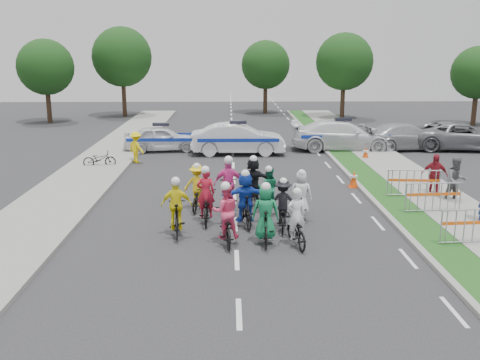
{
  "coord_description": "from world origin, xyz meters",
  "views": [
    {
      "loc": [
        -0.19,
        -13.33,
        5.45
      ],
      "look_at": [
        0.18,
        4.51,
        1.1
      ],
      "focal_mm": 40.0,
      "sensor_mm": 36.0,
      "label": 1
    }
  ],
  "objects_px": {
    "rider_6": "(206,203)",
    "spectator_1": "(456,180)",
    "tree_3": "(122,57)",
    "tree_4": "(266,65)",
    "tree_2": "(478,73)",
    "barrier_1": "(433,199)",
    "civilian_suv": "(462,136)",
    "rider_9": "(229,191)",
    "cone_1": "(366,153)",
    "police_car_1": "(238,139)",
    "rider_7": "(301,200)",
    "marshal_hiviz": "(136,147)",
    "spectator_2": "(434,175)",
    "rider_1": "(265,220)",
    "tree_0": "(46,67)",
    "rider_0": "(296,226)",
    "rider_10": "(197,191)",
    "rider_2": "(226,220)",
    "rider_5": "(245,202)",
    "cone_0": "(354,179)",
    "rider_3": "(177,213)",
    "parked_bike": "(99,159)",
    "police_car_0": "(162,138)",
    "rider_4": "(283,209)",
    "barrier_0": "(473,228)",
    "barrier_2": "(413,184)",
    "civilian_sedan": "(406,137)",
    "rider_11": "(253,184)",
    "tree_1": "(344,62)",
    "police_car_2": "(342,136)"
  },
  "relations": [
    {
      "from": "rider_6",
      "to": "cone_1",
      "type": "height_order",
      "value": "rider_6"
    },
    {
      "from": "civilian_suv",
      "to": "tree_0",
      "type": "distance_m",
      "value": 29.58
    },
    {
      "from": "rider_6",
      "to": "spectator_1",
      "type": "bearing_deg",
      "value": -168.21
    },
    {
      "from": "rider_3",
      "to": "civilian_sedan",
      "type": "height_order",
      "value": "rider_3"
    },
    {
      "from": "tree_4",
      "to": "rider_6",
      "type": "bearing_deg",
      "value": -97.33
    },
    {
      "from": "rider_6",
      "to": "barrier_1",
      "type": "xyz_separation_m",
      "value": [
        7.65,
        0.63,
        -0.06
      ]
    },
    {
      "from": "spectator_1",
      "to": "tree_2",
      "type": "distance_m",
      "value": 23.21
    },
    {
      "from": "rider_5",
      "to": "police_car_0",
      "type": "xyz_separation_m",
      "value": [
        -4.24,
        13.09,
        -0.08
      ]
    },
    {
      "from": "tree_0",
      "to": "police_car_2",
      "type": "bearing_deg",
      "value": -30.89
    },
    {
      "from": "cone_0",
      "to": "rider_7",
      "type": "bearing_deg",
      "value": -122.74
    },
    {
      "from": "tree_3",
      "to": "tree_4",
      "type": "xyz_separation_m",
      "value": [
        12.0,
        2.0,
        -0.7
      ]
    },
    {
      "from": "tree_2",
      "to": "barrier_1",
      "type": "bearing_deg",
      "value": -117.1
    },
    {
      "from": "rider_6",
      "to": "rider_7",
      "type": "relative_size",
      "value": 1.1
    },
    {
      "from": "spectator_2",
      "to": "rider_7",
      "type": "bearing_deg",
      "value": -132.82
    },
    {
      "from": "rider_2",
      "to": "marshal_hiviz",
      "type": "height_order",
      "value": "rider_2"
    },
    {
      "from": "barrier_1",
      "to": "tree_4",
      "type": "relative_size",
      "value": 0.32
    },
    {
      "from": "rider_3",
      "to": "parked_bike",
      "type": "distance_m",
      "value": 10.75
    },
    {
      "from": "rider_7",
      "to": "civilian_sedan",
      "type": "bearing_deg",
      "value": -112.42
    },
    {
      "from": "rider_7",
      "to": "tree_4",
      "type": "bearing_deg",
      "value": -83.12
    },
    {
      "from": "rider_5",
      "to": "parked_bike",
      "type": "bearing_deg",
      "value": -62.85
    },
    {
      "from": "rider_5",
      "to": "cone_0",
      "type": "relative_size",
      "value": 2.64
    },
    {
      "from": "rider_4",
      "to": "spectator_1",
      "type": "bearing_deg",
      "value": -152.02
    },
    {
      "from": "rider_5",
      "to": "police_car_0",
      "type": "bearing_deg",
      "value": -81.95
    },
    {
      "from": "cone_1",
      "to": "rider_3",
      "type": "bearing_deg",
      "value": -127.21
    },
    {
      "from": "rider_2",
      "to": "tree_3",
      "type": "bearing_deg",
      "value": -80.76
    },
    {
      "from": "rider_5",
      "to": "barrier_1",
      "type": "height_order",
      "value": "rider_5"
    },
    {
      "from": "tree_0",
      "to": "cone_1",
      "type": "bearing_deg",
      "value": -35.48
    },
    {
      "from": "police_car_1",
      "to": "barrier_2",
      "type": "distance_m",
      "value": 11.07
    },
    {
      "from": "rider_0",
      "to": "tree_3",
      "type": "distance_m",
      "value": 32.98
    },
    {
      "from": "civilian_sedan",
      "to": "barrier_2",
      "type": "relative_size",
      "value": 2.51
    },
    {
      "from": "rider_11",
      "to": "barrier_2",
      "type": "height_order",
      "value": "rider_11"
    },
    {
      "from": "rider_5",
      "to": "police_car_1",
      "type": "bearing_deg",
      "value": -99.78
    },
    {
      "from": "police_car_0",
      "to": "barrier_1",
      "type": "distance_m",
      "value": 16.06
    },
    {
      "from": "rider_6",
      "to": "civilian_suv",
      "type": "distance_m",
      "value": 18.77
    },
    {
      "from": "rider_4",
      "to": "barrier_2",
      "type": "xyz_separation_m",
      "value": [
        5.24,
        3.38,
        -0.1
      ]
    },
    {
      "from": "rider_10",
      "to": "tree_3",
      "type": "xyz_separation_m",
      "value": [
        -7.69,
        27.32,
        4.22
      ]
    },
    {
      "from": "barrier_0",
      "to": "spectator_1",
      "type": "bearing_deg",
      "value": 73.25
    },
    {
      "from": "civilian_suv",
      "to": "barrier_0",
      "type": "xyz_separation_m",
      "value": [
        -6.14,
        -15.16,
        -0.21
      ]
    },
    {
      "from": "spectator_2",
      "to": "tree_2",
      "type": "height_order",
      "value": "tree_2"
    },
    {
      "from": "rider_4",
      "to": "rider_7",
      "type": "xyz_separation_m",
      "value": [
        0.68,
        0.93,
        0.02
      ]
    },
    {
      "from": "rider_9",
      "to": "parked_bike",
      "type": "xyz_separation_m",
      "value": [
        -6.16,
        7.42,
        -0.37
      ]
    },
    {
      "from": "rider_9",
      "to": "cone_1",
      "type": "xyz_separation_m",
      "value": [
        6.96,
        8.92,
        -0.43
      ]
    },
    {
      "from": "tree_2",
      "to": "tree_3",
      "type": "distance_m",
      "value": 27.68
    },
    {
      "from": "spectator_2",
      "to": "rider_1",
      "type": "bearing_deg",
      "value": -123.85
    },
    {
      "from": "rider_0",
      "to": "cone_1",
      "type": "xyz_separation_m",
      "value": [
        5.04,
        12.11,
        -0.23
      ]
    },
    {
      "from": "rider_7",
      "to": "marshal_hiviz",
      "type": "bearing_deg",
      "value": -44.93
    },
    {
      "from": "rider_5",
      "to": "parked_bike",
      "type": "xyz_separation_m",
      "value": [
        -6.68,
        8.85,
        -0.38
      ]
    },
    {
      "from": "spectator_1",
      "to": "cone_1",
      "type": "xyz_separation_m",
      "value": [
        -1.28,
        7.96,
        -0.52
      ]
    },
    {
      "from": "police_car_1",
      "to": "tree_4",
      "type": "relative_size",
      "value": 0.79
    },
    {
      "from": "tree_0",
      "to": "tree_1",
      "type": "height_order",
      "value": "tree_1"
    }
  ]
}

